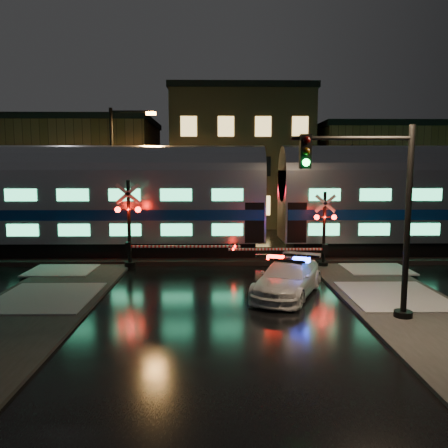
{
  "coord_description": "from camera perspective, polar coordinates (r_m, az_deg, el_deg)",
  "views": [
    {
      "loc": [
        -0.15,
        -18.83,
        4.75
      ],
      "look_at": [
        0.2,
        2.5,
        2.2
      ],
      "focal_mm": 35.0,
      "sensor_mm": 36.0,
      "label": 1
    }
  ],
  "objects": [
    {
      "name": "sidewalk_left",
      "position": [
        15.06,
        -26.44,
        -12.06
      ],
      "size": [
        4.0,
        20.0,
        0.12
      ],
      "primitive_type": "cube",
      "color": "#2D2D2D",
      "rests_on": "ground"
    },
    {
      "name": "ground",
      "position": [
        19.42,
        -0.48,
        -7.34
      ],
      "size": [
        120.0,
        120.0,
        0.0
      ],
      "primitive_type": "plane",
      "color": "black",
      "rests_on": "ground"
    },
    {
      "name": "building_mid",
      "position": [
        41.4,
        2.05,
        8.2
      ],
      "size": [
        12.0,
        11.0,
        11.5
      ],
      "primitive_type": "cube",
      "color": "brown",
      "rests_on": "ground"
    },
    {
      "name": "crossing_signal_right",
      "position": [
        21.93,
        12.06,
        -1.7
      ],
      "size": [
        5.35,
        0.64,
        3.79
      ],
      "color": "black",
      "rests_on": "ground"
    },
    {
      "name": "crossing_signal_left",
      "position": [
        21.71,
        -11.42,
        -1.11
      ],
      "size": [
        6.16,
        0.67,
        4.36
      ],
      "color": "black",
      "rests_on": "ground"
    },
    {
      "name": "police_car",
      "position": [
        17.12,
        8.35,
        -6.98
      ],
      "size": [
        3.69,
        5.07,
        1.52
      ],
      "rotation": [
        0.0,
        0.0,
        -0.43
      ],
      "color": "silver",
      "rests_on": "ground"
    },
    {
      "name": "traffic_light",
      "position": [
        14.42,
        19.42,
        0.62
      ],
      "size": [
        4.0,
        0.71,
        6.19
      ],
      "rotation": [
        0.0,
        0.0,
        0.21
      ],
      "color": "black",
      "rests_on": "ground"
    },
    {
      "name": "train",
      "position": [
        24.06,
        6.34,
        3.52
      ],
      "size": [
        51.0,
        3.12,
        5.92
      ],
      "color": "black",
      "rests_on": "ballast"
    },
    {
      "name": "streetlight",
      "position": [
        28.53,
        -13.79,
        7.16
      ],
      "size": [
        2.91,
        0.3,
        8.7
      ],
      "color": "black",
      "rests_on": "ground"
    },
    {
      "name": "ballast",
      "position": [
        24.28,
        -0.57,
        -4.18
      ],
      "size": [
        90.0,
        4.2,
        0.24
      ],
      "primitive_type": "cube",
      "color": "black",
      "rests_on": "ground"
    },
    {
      "name": "building_left",
      "position": [
        42.8,
        -18.53,
        6.14
      ],
      "size": [
        14.0,
        10.0,
        9.0
      ],
      "primitive_type": "cube",
      "color": "brown",
      "rests_on": "ground"
    },
    {
      "name": "building_right",
      "position": [
        43.55,
        19.51,
        5.77
      ],
      "size": [
        12.0,
        10.0,
        8.5
      ],
      "primitive_type": "cube",
      "color": "brown",
      "rests_on": "ground"
    },
    {
      "name": "sidewalk_right",
      "position": [
        15.2,
        25.66,
        -11.86
      ],
      "size": [
        4.0,
        20.0,
        0.12
      ],
      "primitive_type": "cube",
      "color": "#2D2D2D",
      "rests_on": "ground"
    }
  ]
}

